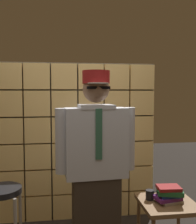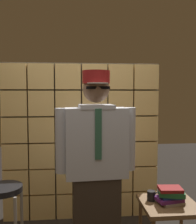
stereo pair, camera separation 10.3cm
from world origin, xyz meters
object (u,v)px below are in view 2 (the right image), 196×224
Objects in this scene: standing_person at (96,168)px; bar_stool at (3,209)px; coffee_mug at (151,196)px; side_table at (169,211)px; book_stack at (170,195)px.

standing_person reaches higher than bar_stool.
coffee_mug is at bearing 5.09° from bar_stool.
bar_stool reaches higher than side_table.
standing_person is at bearing -176.68° from book_stack.
standing_person is 2.24× the size of bar_stool.
book_stack is at bearing -38.92° from side_table.
side_table is 0.16m from book_stack.
bar_stool reaches higher than coffee_mug.
book_stack reaches higher than coffee_mug.
bar_stool is 1.53m from side_table.
bar_stool is 2.80× the size of book_stack.
book_stack is at bearing 1.56° from bar_stool.
standing_person reaches higher than coffee_mug.
bar_stool is at bearing -174.91° from coffee_mug.
standing_person is 3.15× the size of side_table.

